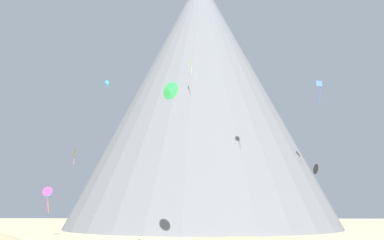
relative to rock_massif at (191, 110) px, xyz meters
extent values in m
cone|color=slate|center=(2.69, -0.09, 5.03)|extent=(69.21, 69.21, 69.87)
cone|color=slate|center=(-7.85, 1.49, -16.62)|extent=(43.55, 43.55, 26.57)
cone|color=slate|center=(-8.58, -0.87, -14.34)|extent=(46.63, 46.63, 31.12)
cone|color=green|center=(0.60, -50.23, -11.28)|extent=(2.26, 1.64, 2.37)
cube|color=#5138B2|center=(-19.79, -15.35, -21.18)|extent=(1.19, 1.18, 0.49)
cube|color=#5138B2|center=(-19.79, -15.35, -20.74)|extent=(1.19, 1.18, 0.49)
cylinder|color=#5138B2|center=(-19.50, -15.35, -22.84)|extent=(0.21, 0.18, 2.94)
cube|color=blue|center=(26.30, -25.41, -2.13)|extent=(1.21, 0.48, 1.38)
cylinder|color=blue|center=(26.22, -25.41, -4.65)|extent=(0.60, 0.38, 3.69)
cone|color=#D1339E|center=(-21.36, -33.73, -22.83)|extent=(1.63, 0.92, 1.61)
cylinder|color=#D1339E|center=(-21.26, -33.73, -24.78)|extent=(0.15, 0.16, 2.33)
cube|color=orange|center=(-5.04, -12.68, 3.15)|extent=(1.12, 1.13, 0.50)
cube|color=orange|center=(-5.04, -12.68, 3.67)|extent=(1.12, 1.13, 0.50)
cone|color=red|center=(2.12, -26.56, -22.77)|extent=(2.59, 0.98, 2.59)
cone|color=yellow|center=(-25.03, -14.07, -13.13)|extent=(1.49, 2.30, 2.18)
cylinder|color=#E5668C|center=(-25.08, -14.07, -15.02)|extent=(0.14, 0.17, 1.62)
cone|color=black|center=(18.83, -46.30, -20.80)|extent=(1.26, 1.32, 1.31)
cube|color=#8CD133|center=(1.31, -22.85, 3.84)|extent=(0.09, 0.91, 1.39)
cylinder|color=#8CD133|center=(1.60, -22.85, 2.22)|extent=(0.17, 0.24, 1.96)
cone|color=white|center=(16.44, -14.48, -5.57)|extent=(2.25, 0.91, 2.19)
cube|color=pink|center=(2.63, -11.05, -2.75)|extent=(1.69, 1.75, 0.84)
cube|color=pink|center=(2.63, -11.05, -2.11)|extent=(1.69, 1.75, 0.84)
cube|color=teal|center=(-26.24, -22.81, -23.04)|extent=(0.41, 0.70, 0.80)
cylinder|color=orange|center=(-26.05, -22.81, -24.80)|extent=(0.35, 0.42, 2.79)
cone|color=#33BCDB|center=(-17.64, -17.79, 1.63)|extent=(1.37, 1.17, 1.24)
camera|label=1|loc=(6.03, -93.71, -25.99)|focal=34.52mm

